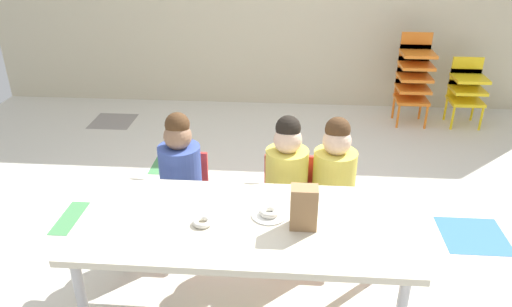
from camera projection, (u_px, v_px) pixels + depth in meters
The scene contains 11 objects.
ground_plane at pixel (276, 228), 3.39m from camera, with size 6.57×5.06×0.02m.
craft_table at pixel (243, 229), 2.42m from camera, with size 1.64×0.75×0.60m.
seated_child_near_camera at pixel (181, 169), 2.99m from camera, with size 0.32×0.31×0.92m.
seated_child_middle_seat at pixel (287, 173), 2.95m from camera, with size 0.34×0.34×0.92m.
seated_child_far_right at pixel (334, 174), 2.93m from camera, with size 0.34×0.34×0.92m.
kid_chair_orange_stack at pixel (414, 74), 4.88m from camera, with size 0.32×0.30×0.92m.
kid_chair_yellow_stack at pixel (467, 87), 4.90m from camera, with size 0.32×0.30×0.68m.
paper_bag_brown at pixel (304, 207), 2.30m from camera, with size 0.13×0.09×0.22m, color #9E754C.
paper_plate_near_edge at pixel (269, 215), 2.44m from camera, with size 0.18×0.18×0.01m, color white.
donut_powdered_on_plate at pixel (269, 212), 2.43m from camera, with size 0.10×0.10×0.03m, color white.
donut_powdered_loose at pixel (203, 222), 2.36m from camera, with size 0.10×0.10×0.03m, color white.
Camera 1 is at (0.07, -2.81, 1.97)m, focal length 33.89 mm.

